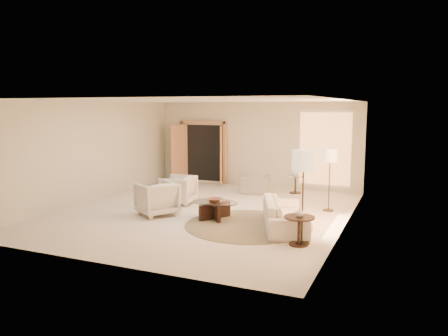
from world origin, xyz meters
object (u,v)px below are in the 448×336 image
at_px(sofa, 285,214).
at_px(accent_chair, 254,181).
at_px(end_vase, 299,212).
at_px(armchair_right, 157,197).
at_px(side_vase, 296,172).
at_px(end_table, 299,226).
at_px(coffee_table, 215,208).
at_px(floor_lamp_far, 304,165).
at_px(floor_lamp_near, 330,158).
at_px(bowl, 215,200).
at_px(side_table, 295,183).
at_px(armchair_left, 178,188).

bearing_deg(sofa, accent_chair, 8.43).
relative_size(sofa, end_vase, 12.17).
distance_m(armchair_right, accent_chair, 3.74).
bearing_deg(side_vase, end_table, -75.20).
distance_m(coffee_table, floor_lamp_far, 2.87).
height_order(floor_lamp_near, side_vase, floor_lamp_near).
xyz_separation_m(sofa, bowl, (-1.73, 0.08, 0.15)).
distance_m(sofa, end_table, 1.23).
xyz_separation_m(floor_lamp_far, side_vase, (-1.36, 4.89, -0.91)).
bearing_deg(armchair_right, floor_lamp_near, 151.98).
height_order(side_table, floor_lamp_far, floor_lamp_far).
relative_size(sofa, side_table, 3.98).
relative_size(floor_lamp_far, end_vase, 10.30).
bearing_deg(armchair_left, bowl, 49.26).
bearing_deg(bowl, coffee_table, 0.00).
xyz_separation_m(side_table, bowl, (-0.98, -3.85, 0.13)).
xyz_separation_m(armchair_right, floor_lamp_far, (3.83, -0.86, 1.11)).
bearing_deg(side_vase, end_vase, -75.20).
xyz_separation_m(end_table, side_vase, (-1.32, 5.01, 0.26)).
xyz_separation_m(accent_chair, floor_lamp_far, (2.50, -4.35, 1.18)).
distance_m(side_table, end_vase, 5.19).
height_order(accent_chair, coffee_table, accent_chair).
height_order(armchair_left, accent_chair, armchair_left).
distance_m(armchair_right, floor_lamp_near, 4.46).
bearing_deg(coffee_table, sofa, -2.78).
xyz_separation_m(sofa, end_table, (0.58, -1.08, 0.07)).
distance_m(accent_chair, floor_lamp_near, 3.03).
bearing_deg(floor_lamp_near, end_table, -90.58).
relative_size(end_table, end_vase, 3.37).
height_order(sofa, coffee_table, sofa).
bearing_deg(armchair_left, end_table, 53.80).
distance_m(floor_lamp_far, bowl, 2.78).
bearing_deg(end_table, end_vase, 90.00).
bearing_deg(armchair_right, sofa, 125.03).
xyz_separation_m(armchair_right, coffee_table, (1.49, 0.18, -0.19)).
height_order(sofa, end_table, sofa).
height_order(sofa, accent_chair, accent_chair).
xyz_separation_m(floor_lamp_near, end_vase, (-0.03, -3.07, -0.72)).
xyz_separation_m(coffee_table, side_table, (0.98, 3.85, 0.06)).
relative_size(armchair_right, side_table, 1.66).
bearing_deg(floor_lamp_near, accent_chair, 150.79).
relative_size(accent_chair, side_table, 1.61).
bearing_deg(side_vase, armchair_left, -133.56).
xyz_separation_m(armchair_left, floor_lamp_near, (3.95, 0.80, 0.94)).
bearing_deg(accent_chair, floor_lamp_far, 109.05).
bearing_deg(bowl, floor_lamp_near, 39.28).
distance_m(coffee_table, end_table, 2.59).
distance_m(armchair_left, end_vase, 4.54).
height_order(armchair_left, armchair_right, armchair_right).
distance_m(sofa, armchair_right, 3.22).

